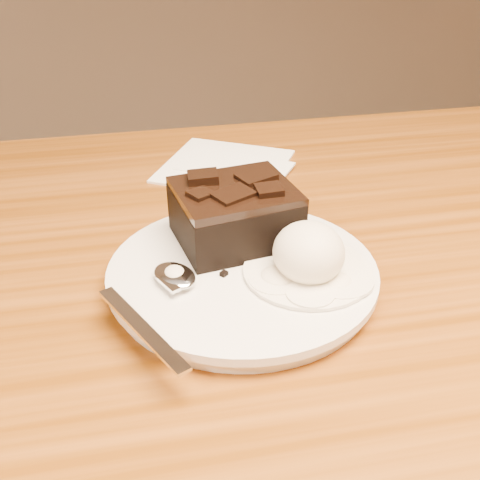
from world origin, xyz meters
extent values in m
cylinder|color=silver|center=(-0.08, 0.01, 0.76)|extent=(0.23, 0.23, 0.02)
cube|color=black|center=(-0.08, 0.06, 0.79)|extent=(0.11, 0.10, 0.05)
ellipsoid|color=beige|center=(-0.03, -0.01, 0.79)|extent=(0.06, 0.06, 0.05)
cylinder|color=silver|center=(-0.03, -0.01, 0.77)|extent=(0.11, 0.11, 0.00)
cube|color=white|center=(-0.05, 0.26, 0.75)|extent=(0.19, 0.19, 0.01)
cube|color=black|center=(-0.10, 0.00, 0.77)|extent=(0.01, 0.01, 0.00)
cube|color=black|center=(-0.04, 0.01, 0.77)|extent=(0.01, 0.01, 0.00)
cube|color=black|center=(-0.09, 0.03, 0.77)|extent=(0.01, 0.01, 0.00)
camera|label=1|loc=(-0.17, -0.41, 1.05)|focal=45.46mm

